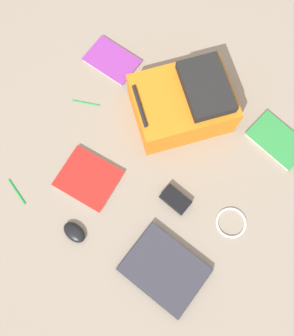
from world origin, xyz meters
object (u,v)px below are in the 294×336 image
at_px(book_manual, 277,140).
at_px(backpack, 184,103).
at_px(pen_black, 17,191).
at_px(book_blue, 112,60).
at_px(book_red, 88,179).
at_px(power_brick, 176,200).
at_px(laptop, 165,269).
at_px(computer_mouse, 74,232).
at_px(pen_blue, 86,103).
at_px(cable_coil, 231,223).

bearing_deg(book_manual, backpack, -78.99).
bearing_deg(pen_black, book_blue, 177.77).
relative_size(book_red, power_brick, 1.98).
distance_m(backpack, power_brick, 0.43).
xyz_separation_m(laptop, power_brick, (-0.28, -0.10, 0.00)).
xyz_separation_m(book_manual, pen_black, (0.79, -0.91, -0.01)).
relative_size(backpack, computer_mouse, 4.88).
bearing_deg(power_brick, backpack, -155.85).
bearing_deg(computer_mouse, pen_black, -82.94).
bearing_deg(pen_blue, computer_mouse, 27.60).
relative_size(cable_coil, power_brick, 1.05).
xyz_separation_m(computer_mouse, power_brick, (-0.34, 0.31, 0.00)).
bearing_deg(book_red, backpack, 156.98).
bearing_deg(cable_coil, pen_blue, -101.47).
distance_m(cable_coil, power_brick, 0.26).
distance_m(book_blue, book_manual, 0.88).
bearing_deg(laptop, pen_black, -87.57).
bearing_deg(backpack, book_blue, -99.32).
bearing_deg(pen_black, pen_blue, 175.78).
distance_m(laptop, pen_blue, 0.85).
height_order(cable_coil, pen_black, same).
bearing_deg(backpack, pen_blue, -66.34).
bearing_deg(pen_black, computer_mouse, 85.50).
bearing_deg(book_manual, power_brick, -30.20).
xyz_separation_m(laptop, book_red, (-0.18, -0.49, -0.01)).
bearing_deg(cable_coil, book_red, -77.80).
xyz_separation_m(laptop, computer_mouse, (0.06, -0.41, 0.00)).
xyz_separation_m(book_manual, power_brick, (0.48, -0.28, 0.01)).
bearing_deg(book_blue, book_red, 20.99).
height_order(laptop, book_manual, laptop).
height_order(backpack, laptop, backpack).
height_order(book_blue, computer_mouse, computer_mouse).
bearing_deg(backpack, cable_coil, 50.48).
height_order(backpack, pen_blue, backpack).
height_order(book_blue, power_brick, power_brick).
xyz_separation_m(pen_black, pen_blue, (-0.52, 0.04, -0.00)).
xyz_separation_m(backpack, book_blue, (-0.07, -0.43, -0.09)).
relative_size(laptop, book_manual, 1.22).
bearing_deg(power_brick, computer_mouse, -42.43).
height_order(book_red, computer_mouse, computer_mouse).
bearing_deg(book_manual, pen_black, -49.02).
bearing_deg(cable_coil, power_brick, -82.99).
height_order(book_manual, pen_black, book_manual).
distance_m(laptop, power_brick, 0.30).
distance_m(backpack, pen_blue, 0.47).
bearing_deg(power_brick, pen_blue, -109.01).
distance_m(book_manual, power_brick, 0.55).
height_order(cable_coil, pen_blue, cable_coil).
distance_m(book_blue, pen_black, 0.77).
bearing_deg(book_red, laptop, 70.17).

